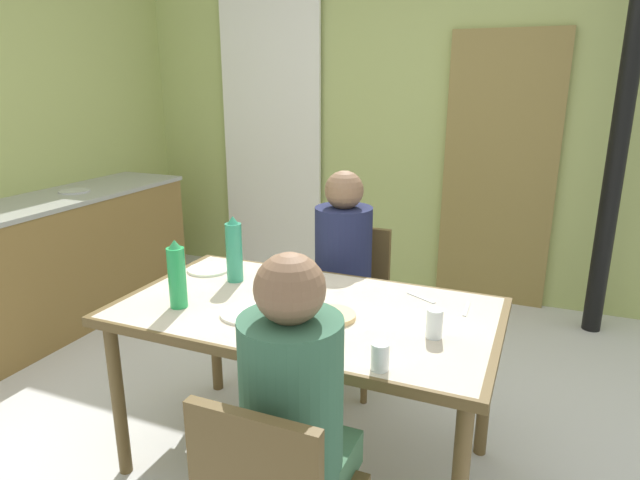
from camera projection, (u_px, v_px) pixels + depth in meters
name	position (u px, v px, depth m)	size (l,w,h in m)	color
ground_plane	(269.00, 428.00, 2.72)	(5.87, 5.87, 0.00)	silver
wall_back	(398.00, 113.00, 4.28)	(4.71, 0.10, 2.81)	#AAB668
wall_left	(3.00, 119.00, 3.66)	(0.10, 3.32, 2.81)	tan
door_wooden	(499.00, 173.00, 4.03)	(0.80, 0.05, 2.00)	olive
stove_pipe_column	(622.00, 122.00, 3.41)	(0.12, 0.12, 2.81)	black
curtain_panel	(271.00, 138.00, 4.65)	(0.90, 0.03, 2.36)	white
kitchen_counter	(42.00, 267.00, 3.68)	(0.61, 2.35, 0.91)	olive
dining_table	(306.00, 323.00, 2.29)	(1.56, 0.88, 0.76)	brown
chair_far_diner	(350.00, 295.00, 3.08)	(0.40, 0.40, 0.87)	brown
person_near_diner	(294.00, 396.00, 1.59)	(0.30, 0.37, 0.77)	#42704D
person_far_diner	(342.00, 254.00, 2.88)	(0.30, 0.37, 0.77)	#202547
water_bottle_green_near	(177.00, 276.00, 2.24)	(0.07, 0.07, 0.29)	green
water_bottle_green_far	(234.00, 251.00, 2.53)	(0.08, 0.08, 0.31)	#31926F
dinner_plate_near_left	(209.00, 269.00, 2.71)	(0.21, 0.21, 0.01)	white
dinner_plate_near_right	(298.00, 292.00, 2.42)	(0.21, 0.21, 0.01)	white
dinner_plate_far_center	(248.00, 313.00, 2.20)	(0.22, 0.22, 0.01)	white
drinking_glass_by_near_diner	(380.00, 357.00, 1.78)	(0.06, 0.06, 0.09)	silver
drinking_glass_by_far_diner	(434.00, 324.00, 1.99)	(0.06, 0.06, 0.11)	silver
bread_plate_sliced	(332.00, 316.00, 2.17)	(0.19, 0.19, 0.02)	#DBB77A
cutlery_knife_near	(467.00, 309.00, 2.25)	(0.15, 0.02, 0.00)	silver
cutlery_fork_near	(421.00, 298.00, 2.37)	(0.15, 0.02, 0.00)	silver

